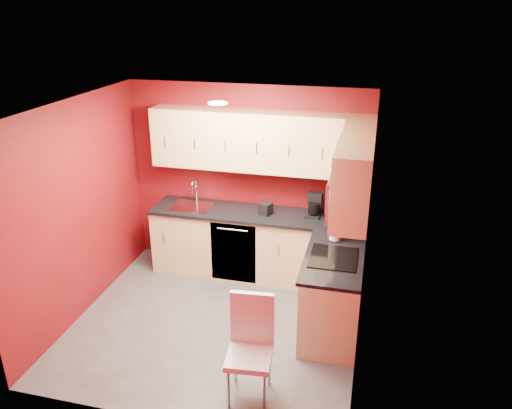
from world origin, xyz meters
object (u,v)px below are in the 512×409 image
at_px(coffee_maker, 314,205).
at_px(paper_towel, 335,228).
at_px(napkin_holder, 266,209).
at_px(microwave, 349,193).
at_px(sink, 192,204).
at_px(dining_chair, 249,351).

xyz_separation_m(coffee_maker, paper_towel, (0.33, -0.62, 0.00)).
bearing_deg(napkin_holder, microwave, -41.95).
bearing_deg(microwave, paper_towel, 108.10).
relative_size(sink, coffee_maker, 1.75).
distance_m(microwave, sink, 2.43).
height_order(sink, dining_chair, sink).
relative_size(coffee_maker, dining_chair, 0.30).
distance_m(sink, dining_chair, 2.63).
height_order(sink, napkin_holder, sink).
relative_size(coffee_maker, napkin_holder, 1.98).
xyz_separation_m(napkin_holder, dining_chair, (0.35, -2.18, -0.48)).
relative_size(sink, dining_chair, 0.52).
xyz_separation_m(microwave, sink, (-2.09, 1.00, -0.72)).
bearing_deg(coffee_maker, paper_towel, -55.59).
xyz_separation_m(sink, dining_chair, (1.36, -2.21, -0.44)).
xyz_separation_m(microwave, paper_towel, (-0.14, 0.44, -0.60)).
relative_size(microwave, coffee_maker, 2.55).
bearing_deg(paper_towel, napkin_holder, 150.41).
distance_m(paper_towel, dining_chair, 1.83).
bearing_deg(napkin_holder, coffee_maker, 8.02).
height_order(microwave, dining_chair, microwave).
xyz_separation_m(microwave, dining_chair, (-0.73, -1.21, -1.16)).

